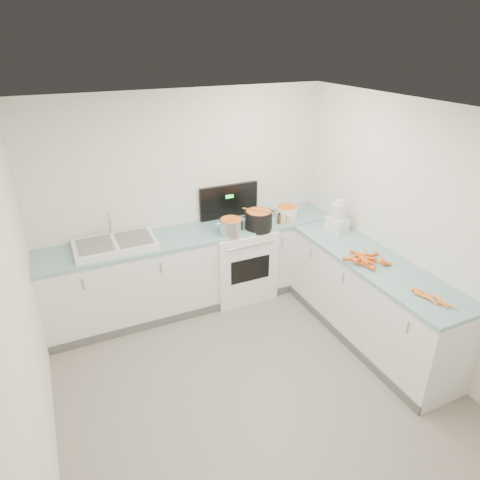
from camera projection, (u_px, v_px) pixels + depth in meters
name	position (u px, v px, depth m)	size (l,w,h in m)	color
floor	(260.00, 395.00, 3.96)	(3.50, 4.00, 0.00)	gray
ceiling	(268.00, 119.00, 2.87)	(3.50, 4.00, 0.00)	white
wall_back	(185.00, 199.00, 5.05)	(3.50, 2.50, 0.00)	white
wall_left	(23.00, 337.00, 2.76)	(4.00, 2.50, 0.00)	white
wall_right	(426.00, 239.00, 4.07)	(4.00, 2.50, 0.00)	white
counter_back	(197.00, 268.00, 5.14)	(3.50, 0.62, 0.94)	white
counter_right	(369.00, 299.00, 4.55)	(0.62, 2.20, 0.94)	white
stove	(239.00, 259.00, 5.34)	(0.76, 0.65, 1.36)	white
sink	(115.00, 244.00, 4.59)	(0.86, 0.52, 0.31)	white
steel_pot	(231.00, 227.00, 4.89)	(0.27, 0.27, 0.20)	silver
black_pot	(259.00, 220.00, 5.03)	(0.32, 0.32, 0.23)	black
wooden_spoon	(259.00, 211.00, 4.97)	(0.02, 0.02, 0.40)	#AD7A47
mixing_bowl	(287.00, 212.00, 5.34)	(0.29, 0.29, 0.14)	white
extract_bottle	(279.00, 219.00, 5.16)	(0.05, 0.05, 0.11)	#593319
spice_jar	(288.00, 219.00, 5.18)	(0.06, 0.06, 0.10)	#E5B266
food_processor	(337.00, 218.00, 4.92)	(0.23, 0.26, 0.38)	white
carrot_pile	(365.00, 260.00, 4.28)	(0.46, 0.43, 0.09)	orange
peeled_carrots	(433.00, 299.00, 3.67)	(0.17, 0.42, 0.04)	orange
peelings	(91.00, 246.00, 4.47)	(0.22, 0.26, 0.01)	tan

